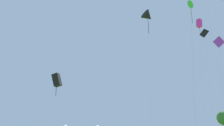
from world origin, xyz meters
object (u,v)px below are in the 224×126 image
object	(u,v)px
kite_purple_diamond	(219,43)
kite_black_delta	(148,16)
kite_black_box	(57,80)
tree_distant_right	(224,118)
kite_magenta_box	(199,23)
kite_black_diamond	(204,34)
kite_green_parafoil	(190,5)

from	to	relation	value
kite_purple_diamond	kite_black_delta	bearing A→B (deg)	-171.77
kite_black_box	tree_distant_right	size ratio (longest dim) A/B	2.13
kite_black_box	kite_black_delta	bearing A→B (deg)	-2.60
kite_magenta_box	kite_black_box	bearing A→B (deg)	-155.65
kite_black_diamond	kite_purple_diamond	bearing A→B (deg)	-85.15
kite_purple_diamond	kite_black_diamond	size ratio (longest dim) A/B	0.78
kite_black_box	kite_black_delta	world-z (taller)	kite_black_delta
kite_black_box	kite_black_diamond	bearing A→B (deg)	14.78
kite_black_box	kite_black_diamond	size ratio (longest dim) A/B	0.52
kite_purple_diamond	kite_black_delta	xyz separation A→B (m)	(-14.53, -2.10, 6.48)
kite_black_diamond	kite_black_delta	size ratio (longest dim) A/B	0.97
kite_black_diamond	kite_magenta_box	size ratio (longest dim) A/B	0.81
kite_purple_diamond	kite_green_parafoil	distance (m)	23.60
kite_black_delta	kite_magenta_box	world-z (taller)	kite_magenta_box
kite_purple_diamond	kite_green_parafoil	bearing A→B (deg)	-113.23
kite_black_delta	kite_magenta_box	size ratio (longest dim) A/B	0.84
kite_purple_diamond	kite_black_box	size ratio (longest dim) A/B	1.50
kite_black_delta	kite_green_parafoil	size ratio (longest dim) A/B	1.62
kite_black_diamond	kite_magenta_box	bearing A→B (deg)	84.23
kite_black_delta	kite_green_parafoil	xyz separation A→B (m)	(5.28, -19.44, -9.22)
kite_black_box	tree_distant_right	bearing A→B (deg)	32.14
kite_green_parafoil	tree_distant_right	world-z (taller)	kite_green_parafoil
kite_black_delta	kite_green_parafoil	distance (m)	22.15
kite_black_box	kite_black_diamond	world-z (taller)	kite_black_diamond
kite_black_diamond	tree_distant_right	distance (m)	27.25
kite_black_diamond	kite_black_delta	distance (m)	17.20
kite_magenta_box	kite_green_parafoil	xyz separation A→B (m)	(-9.26, -36.50, -14.59)
kite_black_diamond	kite_magenta_box	distance (m)	9.35
kite_black_box	kite_black_diamond	distance (m)	38.18
kite_black_box	kite_magenta_box	distance (m)	43.34
kite_black_box	kite_green_parafoil	bearing A→B (deg)	-37.78
kite_black_box	kite_black_delta	distance (m)	24.97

